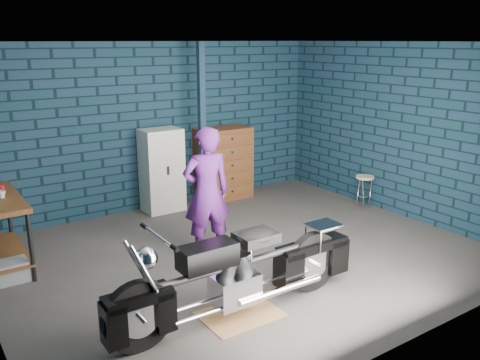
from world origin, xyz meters
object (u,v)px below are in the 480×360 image
at_px(locker, 162,170).
at_px(tool_chest, 224,164).
at_px(storage_bin, 10,271).
at_px(shop_stool, 364,192).
at_px(motorcycle, 240,266).
at_px(person, 207,193).

distance_m(locker, tool_chest, 1.19).
height_order(locker, tool_chest, locker).
height_order(storage_bin, shop_stool, shop_stool).
bearing_deg(shop_stool, storage_bin, 175.38).
relative_size(locker, tool_chest, 1.08).
bearing_deg(motorcycle, tool_chest, 59.90).
distance_m(motorcycle, locker, 3.54).
bearing_deg(storage_bin, shop_stool, -4.62).
height_order(storage_bin, tool_chest, tool_chest).
bearing_deg(person, storage_bin, -3.84).
height_order(person, storage_bin, person).
height_order(person, shop_stool, person).
height_order(motorcycle, locker, locker).
xyz_separation_m(storage_bin, locker, (2.61, 1.33, 0.55)).
height_order(locker, shop_stool, locker).
bearing_deg(shop_stool, motorcycle, -155.26).
xyz_separation_m(person, shop_stool, (3.15, 0.20, -0.58)).
bearing_deg(person, tool_chest, -115.86).
bearing_deg(tool_chest, shop_stool, -47.12).
distance_m(storage_bin, locker, 2.98).
xyz_separation_m(locker, tool_chest, (1.19, 0.00, -0.05)).
bearing_deg(storage_bin, person, -15.51).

